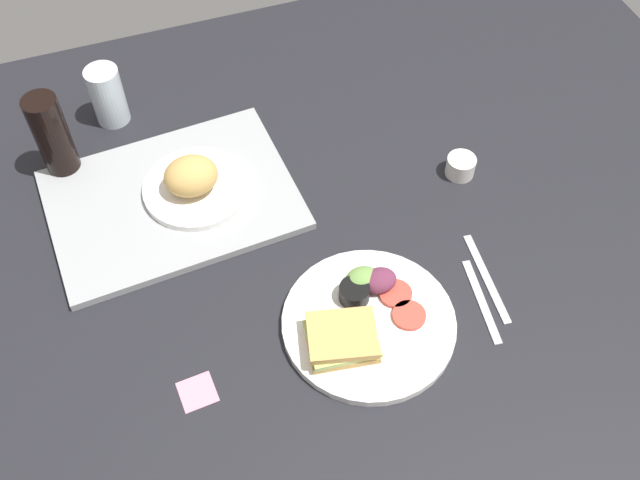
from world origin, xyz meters
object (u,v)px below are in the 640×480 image
soda_bottle (53,137)px  sticky_note (197,392)px  bread_plate_near (193,182)px  espresso_cup (461,166)px  plate_with_salad (364,320)px  serving_tray (172,200)px  fork (482,301)px  drinking_glass (108,96)px  knife (487,277)px

soda_bottle → sticky_note: soda_bottle is taller
bread_plate_near → espresso_cup: (49.69, -11.06, -2.41)cm
plate_with_salad → espresso_cup: size_ratio=5.18×
serving_tray → soda_bottle: size_ratio=2.45×
espresso_cup → plate_with_salad: bearing=-139.6°
fork → sticky_note: size_ratio=3.04×
drinking_glass → sticky_note: size_ratio=2.24×
serving_tray → drinking_glass: size_ratio=3.59×
soda_bottle → bread_plate_near: bearing=-33.9°
bread_plate_near → drinking_glass: 28.66cm
plate_with_salad → drinking_glass: 70.20cm
espresso_cup → fork: bearing=-108.4°
bread_plate_near → drinking_glass: drinking_glass is taller
plate_with_salad → sticky_note: (-29.22, -2.58, -1.63)cm
serving_tray → bread_plate_near: (4.58, -0.26, 3.61)cm
knife → sticky_note: 53.05cm
drinking_glass → espresso_cup: drinking_glass is taller
sticky_note → plate_with_salad: bearing=5.0°
fork → sticky_note: (-49.88, -0.17, -0.19)cm
plate_with_salad → knife: bearing=3.8°
knife → sticky_note: bearing=99.5°
drinking_glass → soda_bottle: 16.35cm
bread_plate_near → drinking_glass: (-10.98, 26.41, 1.85)cm
bread_plate_near → plate_with_salad: (19.79, -36.52, -2.72)cm
serving_tray → espresso_cup: espresso_cup is taller
serving_tray → fork: serving_tray is taller
soda_bottle → espresso_cup: size_ratio=3.27×
bread_plate_near → fork: bread_plate_near is taller
espresso_cup → sticky_note: size_ratio=1.00×
soda_bottle → espresso_cup: 76.97cm
drinking_glass → serving_tray: bearing=-76.2°
plate_with_salad → drinking_glass: drinking_glass is taller
plate_with_salad → drinking_glass: (-30.77, 62.93, 4.57)cm
plate_with_salad → fork: size_ratio=1.71×
fork → knife: bearing=-29.2°
espresso_cup → fork: (-9.25, -27.87, -1.75)cm
drinking_glass → soda_bottle: size_ratio=0.68×
serving_tray → drinking_glass: 27.48cm
plate_with_salad → fork: bearing=-6.7°
bread_plate_near → plate_with_salad: 41.62cm
serving_tray → espresso_cup: (54.27, -11.32, 1.20)cm
serving_tray → espresso_cup: size_ratio=8.04×
drinking_glass → espresso_cup: bearing=-31.7°
soda_bottle → serving_tray: bearing=-39.7°
sticky_note → serving_tray: bearing=83.0°
serving_tray → drinking_glass: bearing=103.8°
knife → sticky_note: size_ratio=3.39×
knife → sticky_note: knife is taller
drinking_glass → fork: (51.43, -65.34, -6.01)cm
fork → knife: 5.00cm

